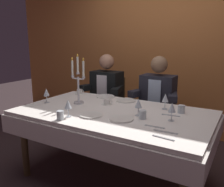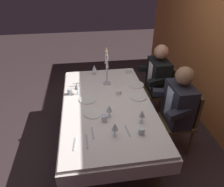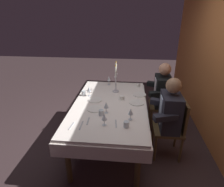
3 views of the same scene
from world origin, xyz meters
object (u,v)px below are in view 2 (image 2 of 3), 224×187
Objects in this scene: wine_glass_0 at (77,87)px; seated_diner_1 at (179,104)px; dinner_plate_2 at (136,85)px; wine_glass_3 at (94,68)px; dining_table at (108,110)px; dinner_plate_1 at (93,113)px; water_tumbler_1 at (105,118)px; dinner_plate_0 at (88,99)px; water_tumbler_2 at (70,92)px; wine_glass_1 at (109,108)px; wine_glass_2 at (142,114)px; candelabra at (107,70)px; seated_diner_0 at (158,76)px; wine_glass_4 at (115,127)px; water_tumbler_0 at (142,131)px; dinner_plate_3 at (138,97)px; coffee_cup_1 at (119,92)px; coffee_cup_0 at (129,72)px.

seated_diner_1 reaches higher than wine_glass_0.
wine_glass_3 is (-0.43, -0.57, 0.11)m from dinner_plate_2.
dining_table is 0.30m from dinner_plate_1.
dinner_plate_0 is at bearing -159.83° from water_tumbler_1.
wine_glass_1 is at bearing 39.40° from water_tumbler_2.
dinner_plate_0 is 0.45m from wine_glass_1.
wine_glass_2 is at bearing 45.02° from wine_glass_0.
candelabra is 0.38m from wine_glass_3.
seated_diner_0 is (-0.89, 0.90, -0.12)m from wine_glass_1.
dinner_plate_1 and dinner_plate_2 have the same top height.
wine_glass_1 is 2.02× the size of water_tumbler_2.
wine_glass_3 is 1.38m from seated_diner_1.
water_tumbler_0 is (0.02, 0.28, -0.08)m from wine_glass_4.
seated_diner_0 reaches higher than dinner_plate_3.
wine_glass_0 is at bearing -134.98° from wine_glass_2.
coffee_cup_1 reaches higher than dining_table.
dinner_plate_3 is 1.73× the size of coffee_cup_0.
dinner_plate_1 is at bearing -20.37° from candelabra.
wine_glass_0 is 1.08m from water_tumbler_0.
coffee_cup_1 reaches higher than dinner_plate_1.
wine_glass_0 is 1.31m from seated_diner_0.
wine_glass_2 is 1.30m from wine_glass_3.
water_tumbler_2 is at bearing -107.44° from seated_diner_1.
candelabra is 6.74× the size of water_tumbler_2.
dinner_plate_0 is 0.48m from water_tumbler_1.
dining_table is at bearing -30.18° from coffee_cup_0.
water_tumbler_1 reaches higher than dinner_plate_0.
wine_glass_1 is at bearing -5.40° from candelabra.
dining_table is 11.83× the size of wine_glass_1.
wine_glass_1 is 1.24× the size of coffee_cup_0.
water_tumbler_2 is (-0.55, -0.45, -0.07)m from wine_glass_1.
candelabra is at bearing -127.11° from seated_diner_1.
wine_glass_2 is 1.24× the size of coffee_cup_0.
dinner_plate_2 is (-0.57, 0.66, 0.00)m from dinner_plate_1.
dinner_plate_1 is 0.50m from wine_glass_0.
coffee_cup_1 is (-0.46, 0.19, -0.09)m from wine_glass_1.
wine_glass_0 is at bearing -103.93° from dinner_plate_3.
wine_glass_1 is at bearing 4.50° from wine_glass_3.
candelabra reaches higher than wine_glass_2.
dinner_plate_1 is 0.20m from water_tumbler_1.
water_tumbler_0 is 1.00× the size of water_tumbler_1.
water_tumbler_2 is (-0.27, -0.47, 0.16)m from dining_table.
wine_glass_1 is 0.31m from wine_glass_4.
dinner_plate_3 is at bearing 99.40° from dining_table.
dining_table is 0.29m from coffee_cup_1.
dining_table is at bearing 7.12° from wine_glass_3.
dinner_plate_2 is 0.68m from seated_diner_1.
dining_table is at bearing -6.73° from candelabra.
wine_glass_3 is 0.13× the size of seated_diner_0.
water_tumbler_1 reaches higher than dinner_plate_2.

